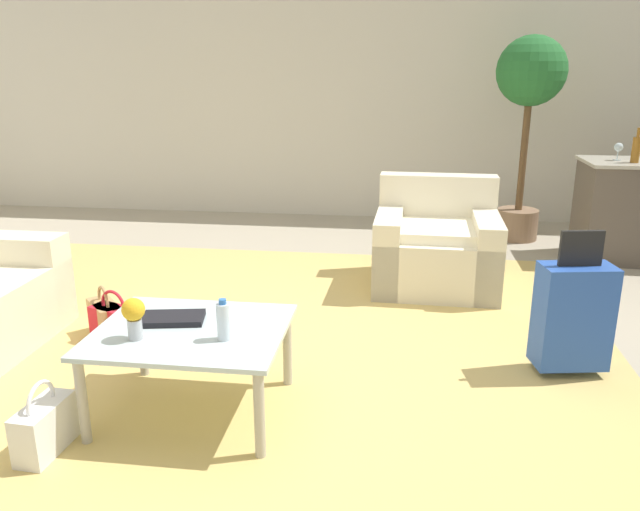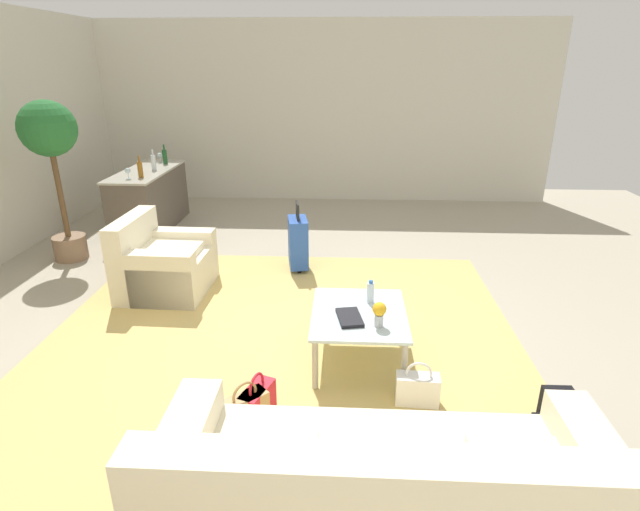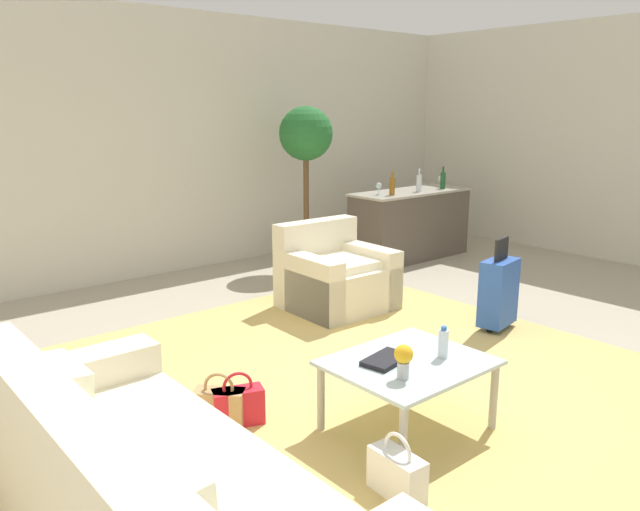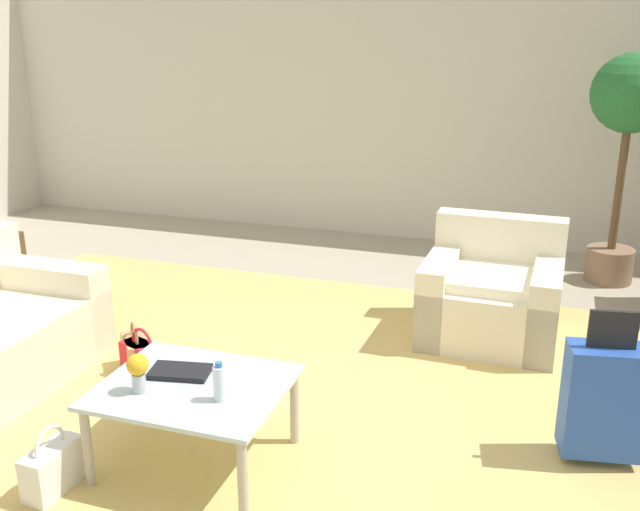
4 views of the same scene
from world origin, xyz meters
name	(u,v)px [view 2 (image 2 of 4)]	position (x,y,z in m)	size (l,w,h in m)	color
ground_plane	(304,335)	(0.00, 0.00, 0.00)	(12.00, 12.00, 0.00)	#A89E89
wall_right	(326,113)	(5.06, 0.00, 1.55)	(0.12, 8.00, 3.10)	beige
area_rug	(274,370)	(-0.60, 0.20, 0.00)	(5.20, 4.40, 0.01)	tan
couch	(385,506)	(-2.20, -0.60, 0.30)	(0.96, 2.38, 0.87)	beige
armchair	(161,266)	(0.90, 1.67, 0.30)	(0.98, 0.92, 0.85)	beige
coffee_table	(359,319)	(-0.40, -0.50, 0.40)	(0.94, 0.78, 0.46)	silver
water_bottle	(370,292)	(-0.20, -0.60, 0.55)	(0.06, 0.06, 0.20)	silver
coffee_table_book	(350,318)	(-0.52, -0.42, 0.47)	(0.31, 0.18, 0.03)	black
flower_vase	(379,312)	(-0.62, -0.65, 0.58)	(0.11, 0.11, 0.21)	#B2B7BC
bar_console	(150,199)	(3.10, 2.60, 0.47)	(1.76, 0.66, 0.91)	brown
wine_glass_leftmost	(128,171)	(2.50, 2.61, 1.02)	(0.08, 0.08, 0.15)	silver
wine_glass_left_of_centre	(160,156)	(3.70, 2.60, 1.02)	(0.08, 0.08, 0.15)	silver
wine_bottle_amber	(140,169)	(2.60, 2.48, 1.02)	(0.07, 0.07, 0.30)	brown
wine_bottle_clear	(154,162)	(3.11, 2.48, 1.02)	(0.07, 0.07, 0.30)	silver
wine_bottle_green	(165,156)	(3.60, 2.48, 1.02)	(0.07, 0.07, 0.30)	#194C23
suitcase_blue	(298,242)	(1.60, 0.20, 0.36)	(0.43, 0.29, 0.85)	#2851AD
handbag_red	(257,401)	(-1.17, 0.24, 0.13)	(0.35, 0.24, 0.36)	red
handbag_white	(418,388)	(-0.96, -0.93, 0.13)	(0.16, 0.33, 0.36)	white
handbag_tan	(246,410)	(-1.27, 0.30, 0.13)	(0.32, 0.33, 0.36)	tan
backpack_black	(559,425)	(-1.40, -1.79, 0.19)	(0.30, 0.25, 0.40)	black
potted_ficus	(51,148)	(1.80, 3.20, 1.44)	(0.67, 0.67, 2.00)	#84664C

